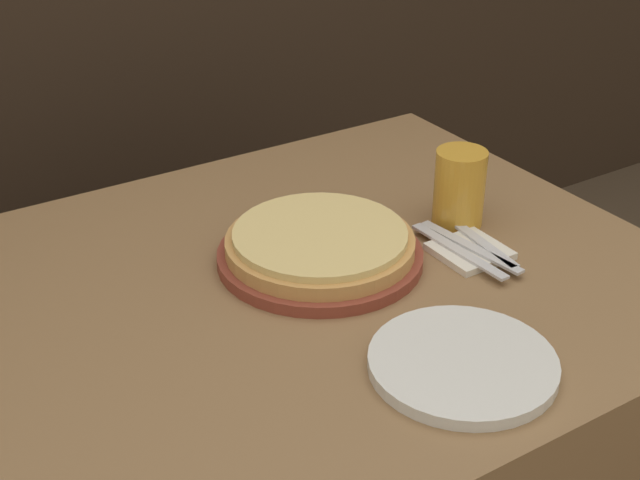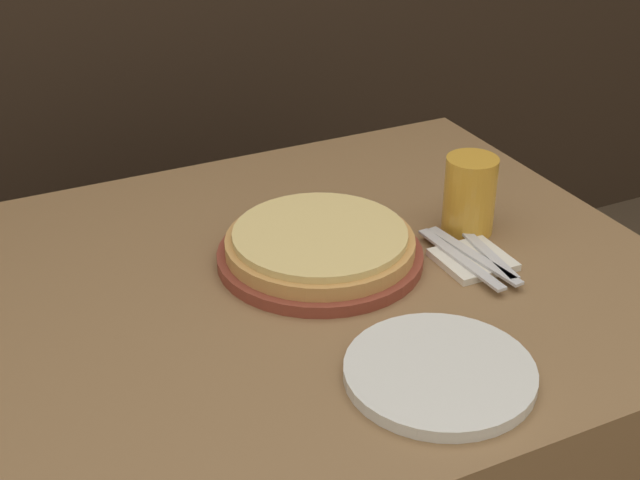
% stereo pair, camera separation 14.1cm
% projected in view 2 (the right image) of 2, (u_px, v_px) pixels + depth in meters
% --- Properties ---
extents(dining_table, '(1.13, 0.96, 0.72)m').
position_uv_depth(dining_table, '(311.00, 447.00, 1.59)').
color(dining_table, olive).
rests_on(dining_table, ground_plane).
extents(pizza_on_board, '(0.33, 0.33, 0.06)m').
position_uv_depth(pizza_on_board, '(320.00, 247.00, 1.44)').
color(pizza_on_board, brown).
rests_on(pizza_on_board, dining_table).
extents(beer_glass, '(0.09, 0.09, 0.14)m').
position_uv_depth(beer_glass, '(470.00, 192.00, 1.51)').
color(beer_glass, gold).
rests_on(beer_glass, dining_table).
extents(dinner_plate, '(0.26, 0.26, 0.02)m').
position_uv_depth(dinner_plate, '(440.00, 372.00, 1.18)').
color(dinner_plate, silver).
rests_on(dinner_plate, dining_table).
extents(napkin_stack, '(0.11, 0.11, 0.01)m').
position_uv_depth(napkin_stack, '(473.00, 260.00, 1.44)').
color(napkin_stack, silver).
rests_on(napkin_stack, dining_table).
extents(fork, '(0.03, 0.21, 0.00)m').
position_uv_depth(fork, '(460.00, 259.00, 1.43)').
color(fork, silver).
rests_on(fork, napkin_stack).
extents(dinner_knife, '(0.04, 0.21, 0.00)m').
position_uv_depth(dinner_knife, '(473.00, 255.00, 1.44)').
color(dinner_knife, silver).
rests_on(dinner_knife, napkin_stack).
extents(spoon, '(0.04, 0.18, 0.00)m').
position_uv_depth(spoon, '(486.00, 252.00, 1.45)').
color(spoon, silver).
rests_on(spoon, napkin_stack).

